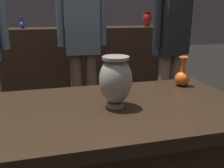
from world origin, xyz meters
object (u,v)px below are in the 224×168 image
(visitor_center_back, at_px, (82,38))
(visitor_near_right, at_px, (172,39))
(shelf_vase_left, at_px, (22,24))
(shelf_vase_far_right, at_px, (147,19))
(shelf_vase_center, at_px, (66,17))
(vase_tall_behind, at_px, (182,77))
(vase_centerpiece, at_px, (116,80))

(visitor_center_back, height_order, visitor_near_right, visitor_near_right)
(shelf_vase_left, bearing_deg, visitor_near_right, -36.69)
(shelf_vase_far_right, distance_m, visitor_near_right, 0.99)
(visitor_near_right, bearing_deg, shelf_vase_center, -70.49)
(shelf_vase_far_right, relative_size, shelf_vase_center, 0.71)
(vase_tall_behind, xyz_separation_m, visitor_center_back, (-0.37, 1.25, 0.08))
(vase_tall_behind, distance_m, shelf_vase_left, 2.27)
(shelf_vase_center, distance_m, visitor_near_right, 1.39)
(shelf_vase_far_right, height_order, shelf_vase_center, shelf_vase_center)
(vase_tall_behind, distance_m, visitor_near_right, 1.08)
(vase_centerpiece, bearing_deg, vase_tall_behind, 25.76)
(vase_centerpiece, xyz_separation_m, visitor_center_back, (0.06, 1.45, 0.02))
(shelf_vase_left, bearing_deg, shelf_vase_center, -1.19)
(shelf_vase_left, bearing_deg, vase_centerpiece, -76.27)
(shelf_vase_far_right, xyz_separation_m, visitor_center_back, (-0.95, -0.71, -0.16))
(shelf_vase_far_right, height_order, visitor_near_right, visitor_near_right)
(shelf_vase_far_right, bearing_deg, shelf_vase_left, 176.96)
(visitor_center_back, xyz_separation_m, visitor_near_right, (0.81, -0.26, 0.00))
(shelf_vase_center, relative_size, visitor_center_back, 0.17)
(shelf_vase_far_right, bearing_deg, visitor_near_right, -98.42)
(shelf_vase_center, relative_size, shelf_vase_left, 1.89)
(shelf_vase_center, relative_size, visitor_near_right, 0.17)
(shelf_vase_far_right, bearing_deg, vase_tall_behind, -106.64)
(shelf_vase_center, xyz_separation_m, shelf_vase_left, (-0.52, 0.01, -0.08))
(vase_tall_behind, xyz_separation_m, visitor_near_right, (0.44, 0.98, 0.09))
(vase_tall_behind, bearing_deg, visitor_near_right, 65.86)
(vase_centerpiece, xyz_separation_m, shelf_vase_far_right, (1.01, 2.16, 0.18))
(vase_centerpiece, xyz_separation_m, shelf_vase_left, (-0.55, 2.24, 0.12))
(vase_tall_behind, relative_size, shelf_vase_far_right, 0.85)
(vase_centerpiece, height_order, vase_tall_behind, vase_centerpiece)
(shelf_vase_left, height_order, visitor_center_back, visitor_center_back)
(vase_centerpiece, bearing_deg, shelf_vase_far_right, 64.91)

